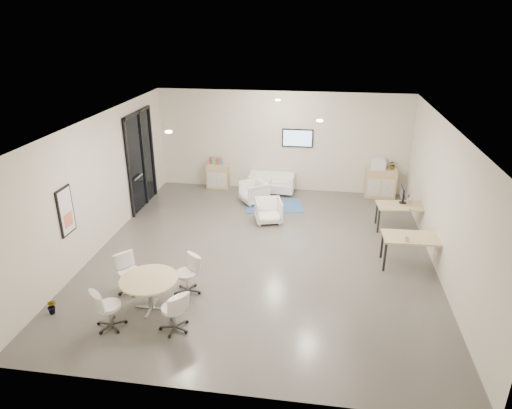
{
  "coord_description": "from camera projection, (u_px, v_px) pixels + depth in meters",
  "views": [
    {
      "loc": [
        1.29,
        -9.7,
        5.38
      ],
      "look_at": [
        -0.22,
        0.4,
        1.1
      ],
      "focal_mm": 32.0,
      "sensor_mm": 36.0,
      "label": 1
    }
  ],
  "objects": [
    {
      "name": "plant_cabinet",
      "position": [
        393.0,
        166.0,
        14.11
      ],
      "size": [
        0.26,
        0.29,
        0.22
      ],
      "primitive_type": "imported",
      "rotation": [
        0.0,
        0.0,
        0.03
      ],
      "color": "#3F7F3F",
      "rests_on": "sideboard_right"
    },
    {
      "name": "room_shell",
      "position": [
        263.0,
        192.0,
        10.48
      ],
      "size": [
        9.6,
        10.6,
        4.8
      ],
      "color": "#51504A",
      "rests_on": "ground"
    },
    {
      "name": "wall_tv",
      "position": [
        298.0,
        138.0,
        14.43
      ],
      "size": [
        0.98,
        0.06,
        0.58
      ],
      "color": "black",
      "rests_on": "room_shell"
    },
    {
      "name": "ceiling_spots",
      "position": [
        260.0,
        116.0,
        10.66
      ],
      "size": [
        3.14,
        4.14,
        0.03
      ],
      "color": "#FFEAC6",
      "rests_on": "room_shell"
    },
    {
      "name": "round_table",
      "position": [
        149.0,
        283.0,
        8.78
      ],
      "size": [
        1.13,
        1.13,
        0.69
      ],
      "color": "tan",
      "rests_on": "room_shell"
    },
    {
      "name": "artwork",
      "position": [
        66.0,
        211.0,
        9.58
      ],
      "size": [
        0.05,
        0.54,
        1.04
      ],
      "color": "black",
      "rests_on": "room_shell"
    },
    {
      "name": "meeting_chairs",
      "position": [
        150.0,
        291.0,
        8.85
      ],
      "size": [
        2.12,
        2.12,
        0.82
      ],
      "color": "white",
      "rests_on": "room_shell"
    },
    {
      "name": "glass_door",
      "position": [
        141.0,
        157.0,
        13.35
      ],
      "size": [
        0.09,
        1.9,
        2.85
      ],
      "color": "black",
      "rests_on": "room_shell"
    },
    {
      "name": "desk_front",
      "position": [
        415.0,
        240.0,
        10.27
      ],
      "size": [
        1.47,
        0.78,
        0.75
      ],
      "rotation": [
        0.0,
        0.0,
        0.04
      ],
      "color": "tan",
      "rests_on": "room_shell"
    },
    {
      "name": "sideboard_left",
      "position": [
        218.0,
        176.0,
        15.14
      ],
      "size": [
        0.73,
        0.38,
        0.82
      ],
      "color": "tan",
      "rests_on": "room_shell"
    },
    {
      "name": "cup",
      "position": [
        407.0,
        239.0,
        10.04
      ],
      "size": [
        0.11,
        0.09,
        0.11
      ],
      "primitive_type": "imported",
      "rotation": [
        0.0,
        0.0,
        -0.02
      ],
      "color": "white",
      "rests_on": "desk_front"
    },
    {
      "name": "blue_rug",
      "position": [
        274.0,
        206.0,
        13.83
      ],
      "size": [
        1.88,
        1.43,
        0.01
      ],
      "primitive_type": "cube",
      "rotation": [
        0.0,
        0.0,
        0.19
      ],
      "color": "#315796",
      "rests_on": "room_shell"
    },
    {
      "name": "armchair_left",
      "position": [
        254.0,
        191.0,
        13.94
      ],
      "size": [
        0.97,
        0.98,
        0.74
      ],
      "primitive_type": "imported",
      "rotation": [
        0.0,
        0.0,
        -0.96
      ],
      "color": "white",
      "rests_on": "room_shell"
    },
    {
      "name": "armchair_right",
      "position": [
        268.0,
        210.0,
        12.64
      ],
      "size": [
        0.85,
        0.82,
        0.73
      ],
      "primitive_type": "imported",
      "rotation": [
        0.0,
        0.0,
        0.26
      ],
      "color": "white",
      "rests_on": "room_shell"
    },
    {
      "name": "printer",
      "position": [
        378.0,
        164.0,
        14.14
      ],
      "size": [
        0.5,
        0.43,
        0.33
      ],
      "rotation": [
        0.0,
        0.0,
        -0.09
      ],
      "color": "white",
      "rests_on": "sideboard_right"
    },
    {
      "name": "loveseat",
      "position": [
        272.0,
        184.0,
        14.79
      ],
      "size": [
        1.48,
        0.79,
        0.54
      ],
      "rotation": [
        0.0,
        0.0,
        -0.05
      ],
      "color": "white",
      "rests_on": "room_shell"
    },
    {
      "name": "books",
      "position": [
        216.0,
        161.0,
        14.94
      ],
      "size": [
        0.43,
        0.14,
        0.22
      ],
      "color": "red",
      "rests_on": "sideboard_left"
    },
    {
      "name": "desk_rear",
      "position": [
        403.0,
        208.0,
        12.08
      ],
      "size": [
        1.42,
        0.81,
        0.71
      ],
      "rotation": [
        0.0,
        0.0,
        0.1
      ],
      "color": "tan",
      "rests_on": "room_shell"
    },
    {
      "name": "monitor",
      "position": [
        402.0,
        195.0,
        12.11
      ],
      "size": [
        0.2,
        0.5,
        0.44
      ],
      "color": "black",
      "rests_on": "desk_rear"
    },
    {
      "name": "sideboard_right",
      "position": [
        380.0,
        183.0,
        14.36
      ],
      "size": [
        0.94,
        0.45,
        0.94
      ],
      "color": "tan",
      "rests_on": "room_shell"
    },
    {
      "name": "plant_floor",
      "position": [
        53.0,
        310.0,
        8.83
      ],
      "size": [
        0.21,
        0.34,
        0.15
      ],
      "primitive_type": "imported",
      "rotation": [
        0.0,
        0.0,
        -0.07
      ],
      "color": "#3F7F3F",
      "rests_on": "room_shell"
    }
  ]
}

